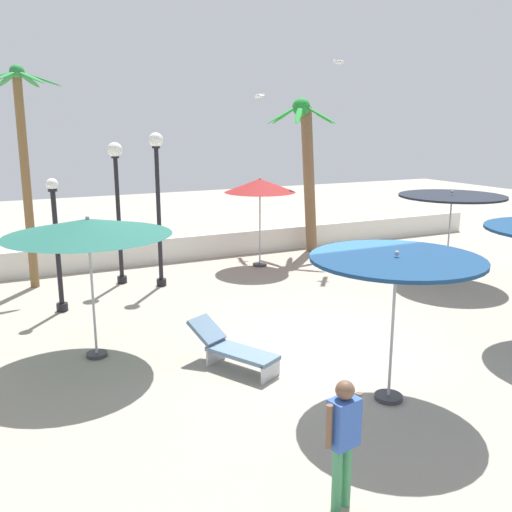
{
  "coord_description": "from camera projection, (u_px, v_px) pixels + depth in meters",
  "views": [
    {
      "loc": [
        -5.82,
        -8.84,
        4.55
      ],
      "look_at": [
        0.0,
        3.16,
        1.4
      ],
      "focal_mm": 39.37,
      "sensor_mm": 36.0,
      "label": 1
    }
  ],
  "objects": [
    {
      "name": "lamp_post_2",
      "position": [
        117.0,
        192.0,
        15.85
      ],
      "size": [
        0.41,
        0.41,
        4.06
      ],
      "color": "black",
      "rests_on": "ground_plane"
    },
    {
      "name": "guest_2",
      "position": [
        343.0,
        432.0,
        6.6
      ],
      "size": [
        0.55,
        0.3,
        1.67
      ],
      "color": "#3F8C59",
      "rests_on": "ground_plane"
    },
    {
      "name": "palm_tree_1",
      "position": [
        307.0,
        160.0,
        19.75
      ],
      "size": [
        2.7,
        2.49,
        5.42
      ],
      "color": "brown",
      "rests_on": "ground_plane"
    },
    {
      "name": "lamp_post_1",
      "position": [
        57.0,
        242.0,
        13.6
      ],
      "size": [
        0.28,
        0.28,
        3.3
      ],
      "color": "black",
      "rests_on": "ground_plane"
    },
    {
      "name": "palm_tree_0",
      "position": [
        24.0,
        154.0,
        15.21
      ],
      "size": [
        2.25,
        2.08,
        6.08
      ],
      "color": "brown",
      "rests_on": "ground_plane"
    },
    {
      "name": "patio_umbrella_5",
      "position": [
        88.0,
        228.0,
        10.65
      ],
      "size": [
        3.18,
        3.18,
        2.86
      ],
      "color": "#333338",
      "rests_on": "ground_plane"
    },
    {
      "name": "patio_umbrella_4",
      "position": [
        452.0,
        200.0,
        16.21
      ],
      "size": [
        3.02,
        3.02,
        2.68
      ],
      "color": "#333338",
      "rests_on": "ground_plane"
    },
    {
      "name": "boundary_wall",
      "position": [
        181.0,
        249.0,
        19.07
      ],
      "size": [
        25.2,
        0.3,
        0.82
      ],
      "primitive_type": "cube",
      "color": "silver",
      "rests_on": "ground_plane"
    },
    {
      "name": "patio_umbrella_1",
      "position": [
        396.0,
        265.0,
        8.97
      ],
      "size": [
        2.78,
        2.78,
        2.59
      ],
      "color": "#333338",
      "rests_on": "ground_plane"
    },
    {
      "name": "seagull_0",
      "position": [
        260.0,
        96.0,
        20.24
      ],
      "size": [
        0.41,
        1.11,
        0.16
      ],
      "color": "white"
    },
    {
      "name": "lounge_chair_0",
      "position": [
        232.0,
        348.0,
        10.67
      ],
      "size": [
        1.36,
        1.92,
        0.84
      ],
      "color": "#B7B7BC",
      "rests_on": "ground_plane"
    },
    {
      "name": "ground_plane",
      "position": [
        324.0,
        356.0,
        11.26
      ],
      "size": [
        56.0,
        56.0,
        0.0
      ],
      "primitive_type": "plane",
      "color": "#9E9384"
    },
    {
      "name": "seagull_2",
      "position": [
        339.0,
        62.0,
        18.09
      ],
      "size": [
        0.79,
        0.96,
        0.14
      ],
      "color": "white"
    },
    {
      "name": "lamp_post_0",
      "position": [
        158.0,
        189.0,
        15.54
      ],
      "size": [
        0.4,
        0.4,
        4.32
      ],
      "color": "black",
      "rests_on": "ground_plane"
    },
    {
      "name": "patio_umbrella_2",
      "position": [
        260.0,
        186.0,
        17.84
      ],
      "size": [
        2.28,
        2.28,
        2.9
      ],
      "color": "#333338",
      "rests_on": "ground_plane"
    }
  ]
}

